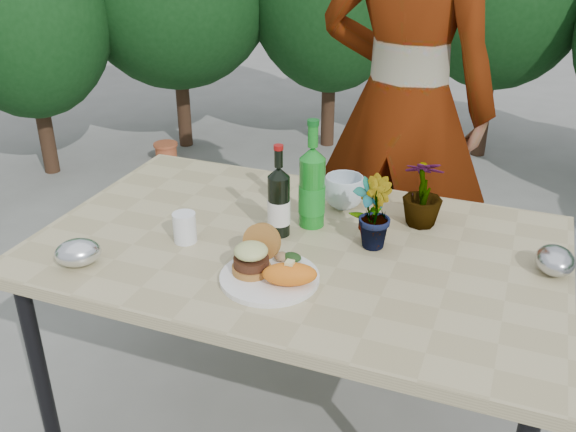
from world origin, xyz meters
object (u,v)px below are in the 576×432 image
(patio_table, at_px, (297,259))
(wine_bottle, at_px, (279,202))
(person, at_px, (404,106))
(dinner_plate, at_px, (270,278))

(patio_table, xyz_separation_m, wine_bottle, (-0.07, 0.03, 0.17))
(patio_table, relative_size, wine_bottle, 5.35)
(person, bearing_deg, patio_table, 85.68)
(dinner_plate, height_order, wine_bottle, wine_bottle)
(dinner_plate, xyz_separation_m, wine_bottle, (-0.08, 0.26, 0.10))
(patio_table, distance_m, wine_bottle, 0.19)
(patio_table, relative_size, person, 0.82)
(dinner_plate, bearing_deg, wine_bottle, 106.44)
(patio_table, bearing_deg, dinner_plate, -89.29)
(patio_table, bearing_deg, person, 79.79)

